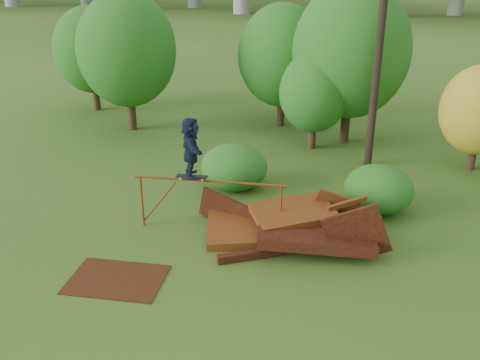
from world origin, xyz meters
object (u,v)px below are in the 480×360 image
(scrap_pile, at_px, (290,227))
(skater, at_px, (191,147))
(flat_plate, at_px, (117,279))
(utility_pole, at_px, (382,18))

(scrap_pile, xyz_separation_m, skater, (-2.78, -0.19, 2.13))
(scrap_pile, bearing_deg, flat_plate, -138.72)
(flat_plate, bearing_deg, skater, 74.10)
(skater, relative_size, utility_pole, 0.16)
(skater, xyz_separation_m, flat_plate, (-0.85, -3.00, -2.49))
(scrap_pile, distance_m, utility_pole, 8.30)
(utility_pole, bearing_deg, skater, -123.70)
(scrap_pile, bearing_deg, utility_pole, 75.67)
(scrap_pile, xyz_separation_m, utility_pole, (1.65, 6.45, 4.95))
(skater, relative_size, flat_plate, 0.74)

